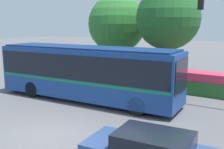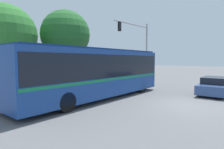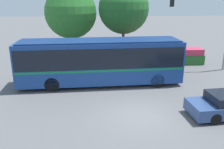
% 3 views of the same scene
% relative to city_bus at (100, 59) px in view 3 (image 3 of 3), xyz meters
% --- Properties ---
extents(ground_plane, '(140.00, 140.00, 0.00)m').
position_rel_city_bus_xyz_m(ground_plane, '(2.04, -5.12, -1.86)').
color(ground_plane, '#5B5B5E').
extents(city_bus, '(11.75, 3.25, 3.27)m').
position_rel_city_bus_xyz_m(city_bus, '(0.00, 0.00, 0.00)').
color(city_bus, navy).
rests_on(city_bus, ground).
extents(traffic_light_pole, '(5.84, 0.24, 6.77)m').
position_rel_city_bus_xyz_m(traffic_light_pole, '(9.31, 3.00, 2.60)').
color(traffic_light_pole, gray).
rests_on(traffic_light_pole, ground).
extents(flowering_hedge, '(9.37, 1.56, 1.47)m').
position_rel_city_bus_xyz_m(flowering_hedge, '(5.09, 5.26, -1.14)').
color(flowering_hedge, '#286028').
rests_on(flowering_hedge, ground).
extents(street_tree_left, '(5.16, 5.16, 7.20)m').
position_rel_city_bus_xyz_m(street_tree_left, '(-2.84, 8.17, 2.75)').
color(street_tree_left, brown).
rests_on(street_tree_left, ground).
extents(street_tree_centre, '(4.85, 4.85, 7.47)m').
position_rel_city_bus_xyz_m(street_tree_centre, '(2.36, 7.10, 3.18)').
color(street_tree_centre, brown).
rests_on(street_tree_centre, ground).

